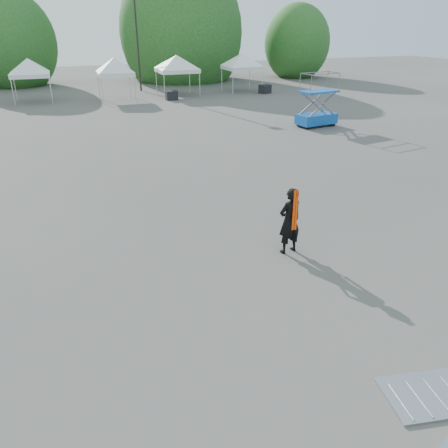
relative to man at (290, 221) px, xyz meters
name	(u,v)px	position (x,y,z in m)	size (l,w,h in m)	color
ground	(242,244)	(-1.03, 0.87, -0.96)	(120.00, 120.00, 0.00)	#474442
light_pole_east	(136,26)	(1.97, 32.87, 4.56)	(0.60, 0.25, 9.80)	black
tree_mid_w	(11,44)	(-9.03, 40.87, 2.97)	(4.16, 4.16, 6.33)	#382314
tree_mid_e	(181,32)	(7.97, 39.87, 3.88)	(5.12, 5.12, 7.79)	#382314
tree_far_e	(297,43)	(20.97, 37.87, 2.67)	(3.84, 3.84, 5.84)	#382314
tent_d	(28,62)	(-7.26, 29.61, 2.10)	(4.13, 4.13, 3.88)	silver
tent_e	(114,61)	(-0.84, 28.08, 2.10)	(3.89, 3.89, 3.88)	silver
tent_f	(177,58)	(4.50, 28.94, 2.10)	(4.63, 4.63, 3.88)	silver
tent_g	(242,56)	(10.65, 29.23, 2.10)	(4.31, 4.31, 3.88)	silver
man	(290,221)	(0.00, 0.00, 0.00)	(0.76, 0.57, 1.91)	black
scissor_lift	(318,100)	(9.32, 13.91, 0.63)	(2.60, 1.59, 3.15)	#0C4DA4
barrier_mid	(444,393)	(0.10, -5.59, -0.92)	(2.25, 1.42, 0.07)	#9C9FA4
crate_mid	(172,95)	(3.37, 26.72, -0.59)	(0.94, 0.73, 0.73)	black
crate_east	(265,89)	(12.18, 27.40, -0.58)	(0.96, 0.75, 0.75)	black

